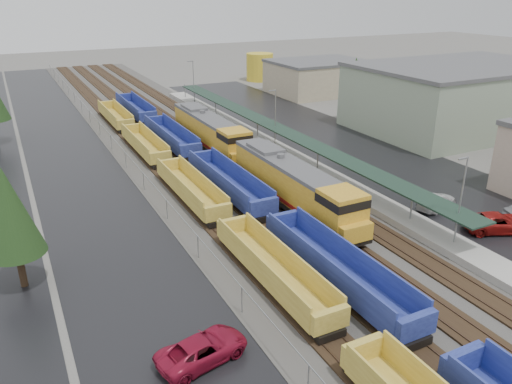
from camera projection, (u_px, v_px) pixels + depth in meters
ballast_strip at (181, 140)px, 69.67m from camera, size 20.00×160.00×0.08m
trackbed at (181, 140)px, 69.63m from camera, size 14.60×160.00×0.22m
west_parking_lot at (68, 156)px, 63.41m from camera, size 10.00×160.00×0.02m
east_commuter_lot at (335, 141)px, 69.38m from camera, size 16.00×100.00×0.02m
station_platform at (275, 145)px, 65.14m from camera, size 3.00×80.00×8.00m
chainlink_fence at (113, 141)px, 63.82m from camera, size 0.08×160.04×2.02m
industrial_buildings at (460, 104)px, 72.19m from camera, size 32.52×75.30×9.50m
distant_hills at (166, 38)px, 212.79m from camera, size 301.00×140.00×25.20m
tree_west_near at (10, 212)px, 33.52m from camera, size 3.96×3.96×9.00m
tree_east at (355, 81)px, 77.30m from camera, size 4.40×4.40×10.00m
locomotive_lead at (295, 186)px, 46.90m from camera, size 3.16×20.83×4.72m
locomotive_trail at (211, 133)px, 64.23m from camera, size 3.16×20.83×4.72m
well_string_yellow at (225, 223)px, 42.59m from camera, size 2.61×100.57×2.31m
well_string_blue at (273, 218)px, 43.27m from camera, size 2.85×111.34×2.53m
storage_tank at (260, 67)px, 113.87m from camera, size 6.09×6.09×6.09m
parked_car_west_c at (203, 349)px, 28.30m from camera, size 3.57×5.83×1.51m
parked_car_east_b at (498, 223)px, 43.45m from camera, size 4.92×6.48×1.63m
parked_car_east_c at (436, 201)px, 48.07m from camera, size 3.26×5.33×1.44m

